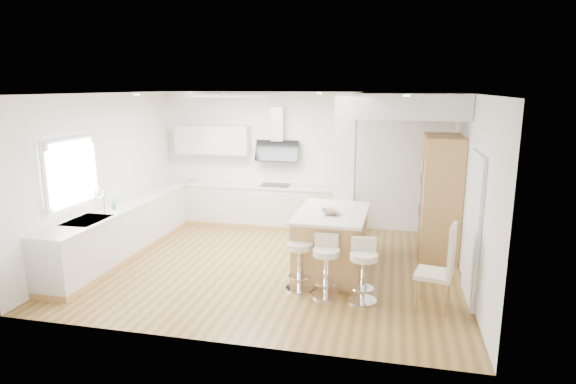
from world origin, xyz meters
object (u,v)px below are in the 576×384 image
(dining_chair, at_px, (443,265))
(bar_stool_a, at_px, (300,256))
(bar_stool_c, at_px, (363,267))
(peninsula, at_px, (331,241))
(bar_stool_b, at_px, (326,262))

(dining_chair, bearing_deg, bar_stool_a, -174.33)
(dining_chair, bearing_deg, bar_stool_c, -169.17)
(peninsula, bearing_deg, dining_chair, -32.21)
(bar_stool_a, distance_m, dining_chair, 1.98)
(peninsula, distance_m, bar_stool_a, 0.88)
(bar_stool_a, bearing_deg, bar_stool_b, -35.86)
(bar_stool_b, bearing_deg, bar_stool_a, 151.75)
(bar_stool_c, distance_m, dining_chair, 1.03)
(peninsula, xyz_separation_m, dining_chair, (1.60, -1.05, 0.13))
(peninsula, relative_size, bar_stool_b, 1.86)
(bar_stool_c, bearing_deg, bar_stool_a, 160.64)
(bar_stool_a, bearing_deg, bar_stool_c, -28.81)
(peninsula, xyz_separation_m, bar_stool_b, (0.05, -0.95, -0.00))
(bar_stool_c, bearing_deg, dining_chair, -8.68)
(bar_stool_a, height_order, bar_stool_c, bar_stool_a)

